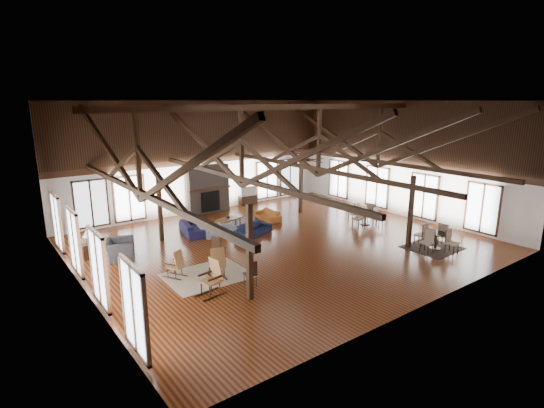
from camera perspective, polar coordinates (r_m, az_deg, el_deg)
floor at (r=18.36m, az=1.38°, el=-5.36°), size 16.00×16.00×0.00m
ceiling at (r=17.34m, az=1.50°, el=13.71°), size 16.00×14.00×0.02m
wall_back at (r=23.45m, az=-9.22°, el=6.23°), size 16.00×0.02×6.00m
wall_front at (r=12.95m, az=20.88°, el=-0.67°), size 16.00×0.02×6.00m
wall_left at (r=14.24m, az=-24.83°, el=0.21°), size 0.02×14.00×6.00m
wall_right at (r=23.34m, az=17.19°, el=5.76°), size 0.02×14.00×6.00m
roof_truss at (r=17.45m, az=1.46°, el=7.23°), size 15.60×14.07×3.14m
post_grid at (r=17.92m, az=1.41°, el=-0.75°), size 8.16×7.16×3.05m
fireplace at (r=23.45m, az=-8.68°, el=2.01°), size 2.50×0.69×2.60m
ceiling_fan at (r=17.05m, az=4.87°, el=6.02°), size 1.60×1.60×0.75m
sofa_navy_front at (r=19.39m, az=-2.53°, el=-3.44°), size 2.08×1.35×0.57m
sofa_navy_left at (r=19.88m, az=-10.74°, el=-3.22°), size 2.07×1.14×0.57m
sofa_orange at (r=21.88m, az=-0.57°, el=-1.51°), size 1.71×0.76×0.49m
coffee_table at (r=20.51m, az=-5.89°, el=-2.10°), size 1.40×0.96×0.49m
vase at (r=20.44m, az=-5.94°, el=-1.69°), size 0.23×0.23×0.21m
armchair at (r=17.60m, az=-19.75°, el=-5.76°), size 1.45×1.36×0.76m
side_table_lamp at (r=18.09m, az=-23.50°, el=-5.43°), size 0.44×0.44×1.12m
rocking_chair_a at (r=15.23m, az=-12.69°, el=-7.98°), size 0.74×0.87×1.00m
rocking_chair_b at (r=14.91m, az=-7.35°, el=-7.97°), size 0.60×0.94×1.13m
rocking_chair_c at (r=13.76m, az=-7.94°, el=-9.76°), size 0.99×0.62×1.20m
side_chair_a at (r=16.57m, az=-7.32°, el=-5.61°), size 0.54×0.54×0.95m
side_chair_b at (r=14.18m, az=-2.84°, el=-9.09°), size 0.45×0.45×0.90m
cafe_table_near at (r=18.86m, az=21.19°, el=-4.26°), size 1.86×1.86×0.97m
cafe_table_far at (r=21.53m, az=12.45°, el=-1.45°), size 1.87×1.87×0.96m
cup_near at (r=18.74m, az=21.04°, el=-3.52°), size 0.15×0.15×0.09m
cup_far at (r=21.44m, az=12.69°, el=-0.80°), size 0.13×0.13×0.10m
tv_console at (r=25.07m, az=-3.26°, el=0.54°), size 1.09×0.41×0.55m
television at (r=24.95m, az=-3.28°, el=1.78°), size 0.98×0.23×0.56m
rug_tan at (r=15.35m, az=-8.70°, el=-9.47°), size 2.89×2.29×0.01m
rug_navy at (r=20.69m, az=-5.91°, el=-3.17°), size 3.36×2.63×0.01m
rug_dark at (r=19.11m, az=20.73°, el=-5.50°), size 2.15×1.96×0.01m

